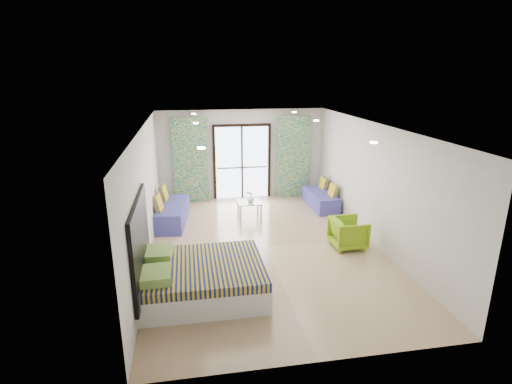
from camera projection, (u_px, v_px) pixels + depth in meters
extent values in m
cube|color=black|center=(242.00, 125.00, 11.80)|extent=(1.76, 0.08, 0.08)
cube|color=black|center=(214.00, 164.00, 11.99)|extent=(0.08, 0.08, 2.20)
cube|color=black|center=(269.00, 162.00, 12.27)|extent=(0.08, 0.08, 2.20)
cube|color=black|center=(242.00, 163.00, 12.13)|extent=(0.05, 0.06, 2.20)
cube|color=#595451|center=(242.00, 167.00, 12.19)|extent=(1.52, 0.03, 0.04)
cube|color=silver|center=(190.00, 161.00, 11.70)|extent=(1.00, 0.10, 2.50)
cube|color=silver|center=(293.00, 157.00, 12.21)|extent=(1.00, 0.10, 2.50)
cylinder|color=#FFE0B2|center=(201.00, 148.00, 6.06)|extent=(0.12, 0.12, 0.02)
cylinder|color=#FFE0B2|center=(374.00, 142.00, 6.52)|extent=(0.12, 0.12, 0.02)
cylinder|color=#FFE0B2|center=(196.00, 123.00, 8.89)|extent=(0.12, 0.12, 0.02)
cylinder|color=#FFE0B2|center=(316.00, 121.00, 9.34)|extent=(0.12, 0.12, 0.02)
cylinder|color=#FFE0B2|center=(194.00, 114.00, 10.77)|extent=(0.12, 0.12, 0.02)
cylinder|color=#FFE0B2|center=(294.00, 112.00, 11.23)|extent=(0.12, 0.12, 0.02)
cube|color=black|center=(140.00, 244.00, 6.61)|extent=(0.06, 2.10, 1.50)
cube|color=silver|center=(146.00, 217.00, 7.79)|extent=(0.02, 0.10, 0.10)
cube|color=silver|center=(203.00, 283.00, 7.02)|extent=(2.12, 1.70, 0.42)
cube|color=navy|center=(203.00, 268.00, 6.94)|extent=(2.10, 1.73, 0.16)
cube|color=#1B7A7D|center=(156.00, 275.00, 6.39)|extent=(0.51, 0.61, 0.15)
cube|color=#1B7A7D|center=(159.00, 253.00, 7.15)|extent=(0.52, 0.62, 0.15)
cube|color=#433F97|center=(172.00, 215.00, 10.31)|extent=(0.91, 1.89, 0.41)
cube|color=#433F97|center=(171.00, 206.00, 10.23)|extent=(0.89, 1.86, 0.10)
cube|color=navy|center=(158.00, 203.00, 9.74)|extent=(0.25, 0.48, 0.42)
cube|color=navy|center=(163.00, 193.00, 10.56)|extent=(0.25, 0.48, 0.42)
cube|color=#433F97|center=(320.00, 201.00, 11.53)|extent=(0.66, 1.60, 0.35)
cube|color=#433F97|center=(321.00, 194.00, 11.47)|extent=(0.65, 1.57, 0.09)
cube|color=navy|center=(333.00, 190.00, 11.10)|extent=(0.19, 0.40, 0.37)
cube|color=navy|center=(324.00, 183.00, 11.80)|extent=(0.19, 0.40, 0.37)
cylinder|color=silver|center=(240.00, 213.00, 10.48)|extent=(0.05, 0.05, 0.41)
cylinder|color=silver|center=(261.00, 212.00, 10.56)|extent=(0.05, 0.05, 0.41)
cylinder|color=silver|center=(238.00, 206.00, 11.00)|extent=(0.05, 0.05, 0.41)
cylinder|color=silver|center=(258.00, 205.00, 11.08)|extent=(0.05, 0.05, 0.41)
cube|color=#8CA59E|center=(249.00, 202.00, 10.72)|extent=(0.64, 0.64, 0.02)
sphere|color=white|center=(251.00, 194.00, 10.66)|extent=(0.07, 0.07, 0.07)
sphere|color=white|center=(249.00, 193.00, 10.70)|extent=(0.07, 0.07, 0.07)
sphere|color=white|center=(247.00, 193.00, 10.64)|extent=(0.07, 0.07, 0.07)
sphere|color=white|center=(250.00, 192.00, 10.59)|extent=(0.07, 0.07, 0.07)
imported|color=white|center=(251.00, 199.00, 10.63)|extent=(0.20, 0.21, 0.19)
imported|color=#82B116|center=(348.00, 232.00, 8.86)|extent=(0.69, 0.73, 0.74)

